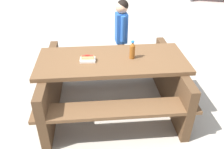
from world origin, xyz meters
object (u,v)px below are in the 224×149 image
at_px(hotdog_tray, 88,59).
at_px(picnic_table, 112,80).
at_px(child_in_coat, 121,28).
at_px(soda_bottle, 132,50).

bearing_deg(hotdog_tray, picnic_table, -164.13).
bearing_deg(child_in_coat, soda_bottle, 100.46).
bearing_deg(picnic_table, hotdog_tray, 15.87).
distance_m(soda_bottle, child_in_coat, 0.94).
bearing_deg(hotdog_tray, child_in_coat, -108.80).
relative_size(hotdog_tray, child_in_coat, 0.16).
relative_size(soda_bottle, child_in_coat, 0.19).
xyz_separation_m(soda_bottle, child_in_coat, (0.17, -0.92, -0.08)).
xyz_separation_m(picnic_table, hotdog_tray, (0.28, 0.08, 0.34)).
xyz_separation_m(hotdog_tray, child_in_coat, (-0.35, -1.03, -0.01)).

